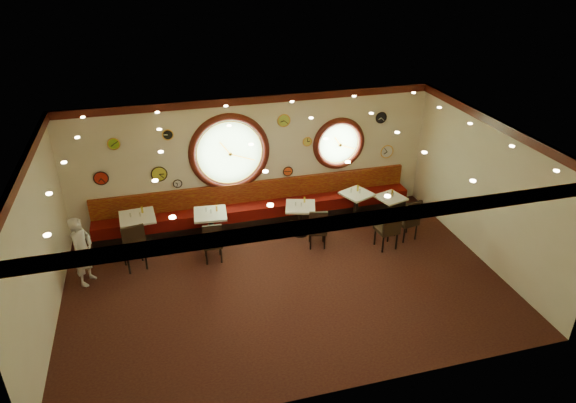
# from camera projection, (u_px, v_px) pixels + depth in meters

# --- Properties ---
(floor) EXTENTS (9.00, 6.00, 0.00)m
(floor) POSITION_uv_depth(u_px,v_px,m) (286.00, 283.00, 10.79)
(floor) COLOR black
(floor) RESTS_ON ground
(ceiling) EXTENTS (9.00, 6.00, 0.02)m
(ceiling) POSITION_uv_depth(u_px,v_px,m) (285.00, 140.00, 9.32)
(ceiling) COLOR #B48933
(ceiling) RESTS_ON wall_back
(wall_back) EXTENTS (9.00, 0.02, 3.20)m
(wall_back) POSITION_uv_depth(u_px,v_px,m) (254.00, 159.00, 12.62)
(wall_back) COLOR beige
(wall_back) RESTS_ON floor
(wall_front) EXTENTS (9.00, 0.02, 3.20)m
(wall_front) POSITION_uv_depth(u_px,v_px,m) (339.00, 313.00, 7.49)
(wall_front) COLOR beige
(wall_front) RESTS_ON floor
(wall_left) EXTENTS (0.02, 6.00, 3.20)m
(wall_left) POSITION_uv_depth(u_px,v_px,m) (38.00, 250.00, 9.01)
(wall_left) COLOR beige
(wall_left) RESTS_ON floor
(wall_right) EXTENTS (0.02, 6.00, 3.20)m
(wall_right) POSITION_uv_depth(u_px,v_px,m) (486.00, 190.00, 11.10)
(wall_right) COLOR beige
(wall_right) RESTS_ON floor
(molding_back) EXTENTS (9.00, 0.10, 0.18)m
(molding_back) POSITION_uv_depth(u_px,v_px,m) (253.00, 100.00, 11.88)
(molding_back) COLOR #3E110B
(molding_back) RESTS_ON wall_back
(molding_front) EXTENTS (9.00, 0.10, 0.18)m
(molding_front) POSITION_uv_depth(u_px,v_px,m) (342.00, 222.00, 6.83)
(molding_front) COLOR #3E110B
(molding_front) RESTS_ON wall_back
(molding_left) EXTENTS (0.10, 6.00, 0.18)m
(molding_left) POSITION_uv_depth(u_px,v_px,m) (21.00, 171.00, 8.32)
(molding_left) COLOR #3E110B
(molding_left) RESTS_ON wall_back
(molding_right) EXTENTS (0.10, 6.00, 0.18)m
(molding_right) POSITION_uv_depth(u_px,v_px,m) (497.00, 124.00, 10.39)
(molding_right) COLOR #3E110B
(molding_right) RESTS_ON wall_back
(banquette_base) EXTENTS (8.00, 0.55, 0.20)m
(banquette_base) POSITION_uv_depth(u_px,v_px,m) (258.00, 218.00, 13.08)
(banquette_base) COLOR black
(banquette_base) RESTS_ON floor
(banquette_seat) EXTENTS (8.00, 0.55, 0.30)m
(banquette_seat) POSITION_uv_depth(u_px,v_px,m) (258.00, 209.00, 12.96)
(banquette_seat) COLOR #550907
(banquette_seat) RESTS_ON banquette_base
(banquette_back) EXTENTS (8.00, 0.10, 0.55)m
(banquette_back) POSITION_uv_depth(u_px,v_px,m) (256.00, 191.00, 12.96)
(banquette_back) COLOR #63070A
(banquette_back) RESTS_ON wall_back
(porthole_left_glass) EXTENTS (1.66, 0.02, 1.66)m
(porthole_left_glass) POSITION_uv_depth(u_px,v_px,m) (229.00, 152.00, 12.36)
(porthole_left_glass) COLOR #8CC173
(porthole_left_glass) RESTS_ON wall_back
(porthole_left_frame) EXTENTS (1.98, 0.18, 1.98)m
(porthole_left_frame) POSITION_uv_depth(u_px,v_px,m) (230.00, 153.00, 12.35)
(porthole_left_frame) COLOR #3E110B
(porthole_left_frame) RESTS_ON wall_back
(porthole_left_ring) EXTENTS (1.61, 0.03, 1.61)m
(porthole_left_ring) POSITION_uv_depth(u_px,v_px,m) (230.00, 153.00, 12.32)
(porthole_left_ring) COLOR gold
(porthole_left_ring) RESTS_ON wall_back
(porthole_right_glass) EXTENTS (1.10, 0.02, 1.10)m
(porthole_right_glass) POSITION_uv_depth(u_px,v_px,m) (339.00, 143.00, 13.04)
(porthole_right_glass) COLOR #8CC173
(porthole_right_glass) RESTS_ON wall_back
(porthole_right_frame) EXTENTS (1.38, 0.18, 1.38)m
(porthole_right_frame) POSITION_uv_depth(u_px,v_px,m) (339.00, 144.00, 13.03)
(porthole_right_frame) COLOR #3E110B
(porthole_right_frame) RESTS_ON wall_back
(porthole_right_ring) EXTENTS (1.09, 0.03, 1.09)m
(porthole_right_ring) POSITION_uv_depth(u_px,v_px,m) (339.00, 144.00, 13.00)
(porthole_right_ring) COLOR gold
(porthole_right_ring) RESTS_ON wall_back
(wall_clock_0) EXTENTS (0.36, 0.03, 0.36)m
(wall_clock_0) POSITION_uv_depth(u_px,v_px,m) (159.00, 174.00, 12.10)
(wall_clock_0) COLOR yellow
(wall_clock_0) RESTS_ON wall_back
(wall_clock_1) EXTENTS (0.34, 0.03, 0.34)m
(wall_clock_1) POSITION_uv_depth(u_px,v_px,m) (387.00, 152.00, 13.48)
(wall_clock_1) COLOR white
(wall_clock_1) RESTS_ON wall_back
(wall_clock_2) EXTENTS (0.22, 0.03, 0.22)m
(wall_clock_2) POSITION_uv_depth(u_px,v_px,m) (307.00, 142.00, 12.74)
(wall_clock_2) COLOR #D3CE46
(wall_clock_2) RESTS_ON wall_back
(wall_clock_3) EXTENTS (0.32, 0.03, 0.32)m
(wall_clock_3) POSITION_uv_depth(u_px,v_px,m) (101.00, 178.00, 11.77)
(wall_clock_3) COLOR red
(wall_clock_3) RESTS_ON wall_back
(wall_clock_4) EXTENTS (0.24, 0.03, 0.24)m
(wall_clock_4) POSITION_uv_depth(u_px,v_px,m) (288.00, 171.00, 12.97)
(wall_clock_4) COLOR #EB4E1B
(wall_clock_4) RESTS_ON wall_back
(wall_clock_5) EXTENTS (0.26, 0.03, 0.26)m
(wall_clock_5) POSITION_uv_depth(u_px,v_px,m) (114.00, 144.00, 11.50)
(wall_clock_5) COLOR #82B824
(wall_clock_5) RESTS_ON wall_back
(wall_clock_6) EXTENTS (0.30, 0.03, 0.30)m
(wall_clock_6) POSITION_uv_depth(u_px,v_px,m) (284.00, 120.00, 12.32)
(wall_clock_6) COLOR #A5BF3B
(wall_clock_6) RESTS_ON wall_back
(wall_clock_7) EXTENTS (0.28, 0.03, 0.28)m
(wall_clock_7) POSITION_uv_depth(u_px,v_px,m) (381.00, 118.00, 12.99)
(wall_clock_7) COLOR black
(wall_clock_7) RESTS_ON wall_back
(wall_clock_8) EXTENTS (0.24, 0.03, 0.24)m
(wall_clock_8) POSITION_uv_depth(u_px,v_px,m) (168.00, 135.00, 11.73)
(wall_clock_8) COLOR black
(wall_clock_8) RESTS_ON wall_back
(wall_clock_9) EXTENTS (0.20, 0.03, 0.20)m
(wall_clock_9) POSITION_uv_depth(u_px,v_px,m) (178.00, 183.00, 12.33)
(wall_clock_9) COLOR silver
(wall_clock_9) RESTS_ON wall_back
(table_a) EXTENTS (0.83, 0.83, 0.86)m
(table_a) POSITION_uv_depth(u_px,v_px,m) (139.00, 228.00, 11.75)
(table_a) COLOR black
(table_a) RESTS_ON floor
(table_b) EXTENTS (0.81, 0.81, 0.81)m
(table_b) POSITION_uv_depth(u_px,v_px,m) (211.00, 224.00, 11.96)
(table_b) COLOR black
(table_b) RESTS_ON floor
(table_c) EXTENTS (0.87, 0.87, 0.77)m
(table_c) POSITION_uv_depth(u_px,v_px,m) (300.00, 216.00, 12.38)
(table_c) COLOR black
(table_c) RESTS_ON floor
(table_d) EXTENTS (0.88, 0.88, 0.74)m
(table_d) POSITION_uv_depth(u_px,v_px,m) (356.00, 203.00, 13.02)
(table_d) COLOR black
(table_d) RESTS_ON floor
(table_e) EXTENTS (0.79, 0.79, 0.70)m
(table_e) POSITION_uv_depth(u_px,v_px,m) (390.00, 206.00, 12.93)
(table_e) COLOR black
(table_e) RESTS_ON floor
(chair_a) EXTENTS (0.57, 0.57, 0.70)m
(chair_a) POSITION_uv_depth(u_px,v_px,m) (134.00, 244.00, 10.94)
(chair_a) COLOR black
(chair_a) RESTS_ON floor
(chair_b) EXTENTS (0.43, 0.43, 0.62)m
(chair_b) POSITION_uv_depth(u_px,v_px,m) (212.00, 240.00, 11.24)
(chair_b) COLOR black
(chair_b) RESTS_ON floor
(chair_c) EXTENTS (0.50, 0.50, 0.62)m
(chair_c) POSITION_uv_depth(u_px,v_px,m) (318.00, 226.00, 11.77)
(chair_c) COLOR black
(chair_c) RESTS_ON floor
(chair_d) EXTENTS (0.51, 0.51, 0.68)m
(chair_d) POSITION_uv_depth(u_px,v_px,m) (390.00, 225.00, 11.68)
(chair_d) COLOR black
(chair_d) RESTS_ON floor
(chair_e) EXTENTS (0.51, 0.51, 0.65)m
(chair_e) POSITION_uv_depth(u_px,v_px,m) (410.00, 217.00, 12.07)
(chair_e) COLOR black
(chair_e) RESTS_ON floor
(condiment_a_salt) EXTENTS (0.04, 0.04, 0.10)m
(condiment_a_salt) POSITION_uv_depth(u_px,v_px,m) (130.00, 215.00, 11.55)
(condiment_a_salt) COLOR silver
(condiment_a_salt) RESTS_ON table_a
(condiment_b_salt) EXTENTS (0.03, 0.03, 0.09)m
(condiment_b_salt) POSITION_uv_depth(u_px,v_px,m) (206.00, 210.00, 11.87)
(condiment_b_salt) COLOR silver
(condiment_b_salt) RESTS_ON table_b
(condiment_c_salt) EXTENTS (0.03, 0.03, 0.09)m
(condiment_c_salt) POSITION_uv_depth(u_px,v_px,m) (296.00, 204.00, 12.23)
(condiment_c_salt) COLOR silver
(condiment_c_salt) RESTS_ON table_c
(condiment_d_salt) EXTENTS (0.04, 0.04, 0.10)m
(condiment_d_salt) POSITION_uv_depth(u_px,v_px,m) (351.00, 191.00, 12.90)
(condiment_d_salt) COLOR silver
(condiment_d_salt) RESTS_ON table_d
(condiment_a_pepper) EXTENTS (0.03, 0.03, 0.10)m
(condiment_a_pepper) POSITION_uv_depth(u_px,v_px,m) (140.00, 214.00, 11.58)
(condiment_a_pepper) COLOR silver
(condiment_a_pepper) RESTS_ON table_a
(condiment_b_pepper) EXTENTS (0.04, 0.04, 0.11)m
(condiment_b_pepper) POSITION_uv_depth(u_px,v_px,m) (211.00, 211.00, 11.79)
(condiment_b_pepper) COLOR silver
(condiment_b_pepper) RESTS_ON table_b
(condiment_c_pepper) EXTENTS (0.03, 0.03, 0.09)m
(condiment_c_pepper) POSITION_uv_depth(u_px,v_px,m) (301.00, 205.00, 12.20)
(condiment_c_pepper) COLOR silver
(condiment_c_pepper) RESTS_ON table_c
(condiment_d_pepper) EXTENTS (0.04, 0.04, 0.11)m
(condiment_d_pepper) POSITION_uv_depth(u_px,v_px,m) (360.00, 191.00, 12.86)
(condiment_d_pepper) COLOR silver
(condiment_d_pepper) RESTS_ON table_d
(condiment_a_bottle) EXTENTS (0.05, 0.05, 0.16)m
(condiment_a_bottle) POSITION_uv_depth(u_px,v_px,m) (142.00, 210.00, 11.71)
(condiment_a_bottle) COLOR gold
(condiment_a_bottle) RESTS_ON table_a
(condiment_b_bottle) EXTENTS (0.05, 0.05, 0.15)m
(condiment_b_bottle) POSITION_uv_depth(u_px,v_px,m) (217.00, 208.00, 11.88)
(condiment_b_bottle) COLOR gold
(condiment_b_bottle) RESTS_ON table_b
(condiment_c_bottle) EXTENTS (0.05, 0.05, 0.14)m
(condiment_c_bottle) POSITION_uv_depth(u_px,v_px,m) (304.00, 200.00, 12.36)
(condiment_c_bottle) COLOR yellow
(condiment_c_bottle) RESTS_ON table_c
(condiment_d_bottle) EXTENTS (0.05, 0.05, 0.17)m
(condiment_d_bottle) POSITION_uv_depth(u_px,v_px,m) (358.00, 188.00, 12.96)
(condiment_d_bottle) COLOR gold
(condiment_d_bottle) RESTS_ON table_d
(condiment_e_salt) EXTENTS (0.03, 0.03, 0.09)m
(condiment_e_salt) POSITION_uv_depth(u_px,v_px,m) (387.00, 194.00, 12.84)
(condiment_e_salt) COLOR silver
(condiment_e_salt) RESTS_ON table_e
(condiment_e_pepper) EXTENTS (0.04, 0.04, 0.10)m
(condiment_e_pepper) POSITION_uv_depth(u_px,v_px,m) (393.00, 195.00, 12.82)
(condiment_e_pepper) COLOR #BCBBC0
(condiment_e_pepper) RESTS_ON table_e
(condiment_e_bottle) EXTENTS (0.05, 0.05, 0.17)m
(condiment_e_bottle) POSITION_uv_depth(u_px,v_px,m) (392.00, 193.00, 12.81)
(condiment_e_bottle) COLOR gold
(condiment_e_bottle) RESTS_ON table_e
(waiter) EXTENTS (0.58, 0.67, 1.53)m
(waiter) POSITION_uv_depth(u_px,v_px,m) (83.00, 251.00, 10.49)
(waiter) COLOR silver
(waiter) RESTS_ON floor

